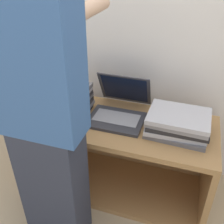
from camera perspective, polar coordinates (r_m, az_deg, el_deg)
name	(u,v)px	position (r m, az deg, el deg)	size (l,w,h in m)	color
ground_plane	(103,212)	(1.94, -1.90, -20.88)	(12.00, 12.00, 0.00)	tan
wall_back	(134,11)	(1.83, 4.84, 21.01)	(8.00, 0.05, 2.40)	silver
cart	(118,149)	(1.95, 1.34, -8.13)	(1.31, 0.55, 0.58)	#A87A47
laptop_open	(119,109)	(1.75, 1.53, 0.61)	(0.36, 0.41, 0.26)	#333338
laptop_stack_left	(61,100)	(1.81, -10.95, 2.62)	(0.38, 0.30, 0.19)	#232326
laptop_stack_right	(178,123)	(1.64, 14.14, -2.35)	(0.38, 0.30, 0.14)	slate
person	(46,125)	(1.31, -14.27, -2.71)	(0.40, 0.53, 1.63)	#2D3342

